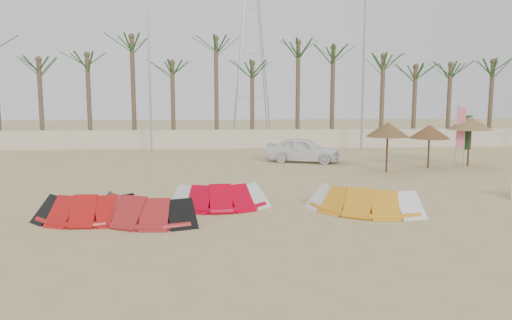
{
  "coord_description": "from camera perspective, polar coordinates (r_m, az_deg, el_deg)",
  "views": [
    {
      "loc": [
        -1.19,
        -12.92,
        3.85
      ],
      "look_at": [
        0.0,
        6.0,
        1.3
      ],
      "focal_mm": 35.0,
      "sensor_mm": 36.0,
      "label": 1
    }
  ],
  "objects": [
    {
      "name": "kite_red_right",
      "position": [
        17.09,
        -4.19,
        -3.94
      ],
      "size": [
        3.38,
        1.78,
        0.9
      ],
      "color": "#C50019",
      "rests_on": "ground"
    },
    {
      "name": "kite_orange",
      "position": [
        16.86,
        11.88,
        -4.24
      ],
      "size": [
        4.15,
        3.0,
        0.9
      ],
      "color": "orange",
      "rests_on": "ground"
    },
    {
      "name": "flag_green",
      "position": [
        28.93,
        23.05,
        2.73
      ],
      "size": [
        0.45,
        0.12,
        2.82
      ],
      "color": "#A5A8AD",
      "rests_on": "ground"
    },
    {
      "name": "kite_red_left",
      "position": [
        16.15,
        -18.38,
        -5.01
      ],
      "size": [
        3.21,
        1.57,
        0.9
      ],
      "color": "#B31110",
      "rests_on": "ground"
    },
    {
      "name": "pylon",
      "position": [
        41.16,
        -0.54,
        2.3
      ],
      "size": [
        3.0,
        3.0,
        14.0
      ],
      "primitive_type": null,
      "color": "#A5A8AD",
      "rests_on": "ground"
    },
    {
      "name": "parasol_left",
      "position": [
        25.15,
        14.82,
        3.38
      ],
      "size": [
        2.11,
        2.11,
        2.44
      ],
      "color": "#4C331E",
      "rests_on": "ground"
    },
    {
      "name": "ground",
      "position": [
        13.54,
        1.62,
        -8.87
      ],
      "size": [
        120.0,
        120.0,
        0.0
      ],
      "primitive_type": "plane",
      "color": "tan",
      "rests_on": "ground"
    },
    {
      "name": "parasol_mid",
      "position": [
        27.11,
        19.22,
        3.07
      ],
      "size": [
        2.06,
        2.06,
        2.24
      ],
      "color": "#4C331E",
      "rests_on": "ground"
    },
    {
      "name": "kite_red_mid",
      "position": [
        15.64,
        -12.88,
        -5.21
      ],
      "size": [
        3.95,
        2.73,
        0.9
      ],
      "color": "maroon",
      "rests_on": "ground"
    },
    {
      "name": "flag_pink",
      "position": [
        28.13,
        22.27,
        3.26
      ],
      "size": [
        0.45,
        0.11,
        3.32
      ],
      "color": "#A5A8AD",
      "rests_on": "ground"
    },
    {
      "name": "parasol_right",
      "position": [
        28.47,
        23.26,
        3.9
      ],
      "size": [
        2.28,
        2.28,
        2.65
      ],
      "color": "#4C331E",
      "rests_on": "ground"
    },
    {
      "name": "lamp_b",
      "position": [
        33.32,
        -12.05,
        10.8
      ],
      "size": [
        1.25,
        0.14,
        11.0
      ],
      "color": "#A5A8AD",
      "rests_on": "ground"
    },
    {
      "name": "palm_line",
      "position": [
        36.56,
        -0.7,
        11.73
      ],
      "size": [
        52.0,
        4.0,
        7.7
      ],
      "color": "brown",
      "rests_on": "ground"
    },
    {
      "name": "boundary_wall",
      "position": [
        35.09,
        -1.65,
        2.43
      ],
      "size": [
        60.0,
        0.3,
        1.3
      ],
      "primitive_type": "cube",
      "color": "beige",
      "rests_on": "ground"
    },
    {
      "name": "car",
      "position": [
        28.04,
        5.4,
        1.17
      ],
      "size": [
        4.39,
        2.91,
        1.39
      ],
      "primitive_type": "imported",
      "rotation": [
        0.0,
        0.0,
        1.23
      ],
      "color": "white",
      "rests_on": "ground"
    },
    {
      "name": "lamp_c",
      "position": [
        34.24,
        12.25,
        10.7
      ],
      "size": [
        1.25,
        0.14,
        11.0
      ],
      "color": "#A5A8AD",
      "rests_on": "ground"
    }
  ]
}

